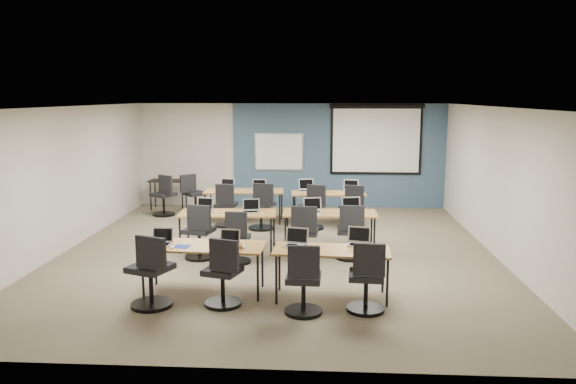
# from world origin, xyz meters

# --- Properties ---
(floor) EXTENTS (8.00, 9.00, 0.02)m
(floor) POSITION_xyz_m (0.00, 0.00, 0.00)
(floor) COLOR #6B6354
(floor) RESTS_ON ground
(ceiling) EXTENTS (8.00, 9.00, 0.02)m
(ceiling) POSITION_xyz_m (0.00, 0.00, 2.70)
(ceiling) COLOR white
(ceiling) RESTS_ON ground
(wall_back) EXTENTS (8.00, 0.04, 2.70)m
(wall_back) POSITION_xyz_m (0.00, 4.50, 1.35)
(wall_back) COLOR beige
(wall_back) RESTS_ON ground
(wall_front) EXTENTS (8.00, 0.04, 2.70)m
(wall_front) POSITION_xyz_m (0.00, -4.50, 1.35)
(wall_front) COLOR beige
(wall_front) RESTS_ON ground
(wall_left) EXTENTS (0.04, 9.00, 2.70)m
(wall_left) POSITION_xyz_m (-4.00, 0.00, 1.35)
(wall_left) COLOR beige
(wall_left) RESTS_ON ground
(wall_right) EXTENTS (0.04, 9.00, 2.70)m
(wall_right) POSITION_xyz_m (4.00, 0.00, 1.35)
(wall_right) COLOR beige
(wall_right) RESTS_ON ground
(blue_accent_panel) EXTENTS (5.50, 0.04, 2.70)m
(blue_accent_panel) POSITION_xyz_m (1.25, 4.47, 1.35)
(blue_accent_panel) COLOR #3D5977
(blue_accent_panel) RESTS_ON wall_back
(whiteboard) EXTENTS (1.28, 0.03, 0.98)m
(whiteboard) POSITION_xyz_m (-0.30, 4.43, 1.45)
(whiteboard) COLOR #A1ACB8
(whiteboard) RESTS_ON wall_back
(projector_screen) EXTENTS (2.40, 0.10, 1.82)m
(projector_screen) POSITION_xyz_m (2.20, 4.41, 1.89)
(projector_screen) COLOR black
(projector_screen) RESTS_ON wall_back
(training_table_front_left) EXTENTS (1.78, 0.74, 0.73)m
(training_table_front_left) POSITION_xyz_m (-0.90, -2.18, 0.68)
(training_table_front_left) COLOR olive
(training_table_front_left) RESTS_ON floor
(training_table_front_right) EXTENTS (1.66, 0.69, 0.73)m
(training_table_front_right) POSITION_xyz_m (0.97, -2.29, 0.68)
(training_table_front_right) COLOR brown
(training_table_front_right) RESTS_ON floor
(training_table_mid_left) EXTENTS (1.81, 0.75, 0.73)m
(training_table_mid_left) POSITION_xyz_m (-0.94, 0.16, 0.69)
(training_table_mid_left) COLOR brown
(training_table_mid_left) RESTS_ON floor
(training_table_mid_right) EXTENTS (1.75, 0.73, 0.73)m
(training_table_mid_right) POSITION_xyz_m (0.98, 0.28, 0.68)
(training_table_mid_right) COLOR #A47135
(training_table_mid_right) RESTS_ON floor
(training_table_back_left) EXTENTS (1.82, 0.76, 0.73)m
(training_table_back_left) POSITION_xyz_m (-0.97, 2.64, 0.69)
(training_table_back_left) COLOR olive
(training_table_back_left) RESTS_ON floor
(training_table_back_right) EXTENTS (1.67, 0.69, 0.73)m
(training_table_back_right) POSITION_xyz_m (0.97, 2.45, 0.68)
(training_table_back_right) COLOR olive
(training_table_back_right) RESTS_ON floor
(laptop_0) EXTENTS (0.31, 0.26, 0.23)m
(laptop_0) POSITION_xyz_m (-1.54, -2.17, 0.79)
(laptop_0) COLOR silver
(laptop_0) RESTS_ON training_table_front_left
(mouse_0) EXTENTS (0.08, 0.10, 0.03)m
(mouse_0) POSITION_xyz_m (-1.33, -2.35, 0.74)
(mouse_0) COLOR white
(mouse_0) RESTS_ON training_table_front_left
(task_chair_0) EXTENTS (0.61, 0.58, 1.05)m
(task_chair_0) POSITION_xyz_m (-1.51, -2.82, 0.44)
(task_chair_0) COLOR black
(task_chair_0) RESTS_ON floor
(laptop_1) EXTENTS (0.30, 0.25, 0.23)m
(laptop_1) POSITION_xyz_m (-0.52, -2.18, 0.79)
(laptop_1) COLOR #A4A4B1
(laptop_1) RESTS_ON training_table_front_left
(mouse_1) EXTENTS (0.08, 0.11, 0.03)m
(mouse_1) POSITION_xyz_m (-0.30, -2.28, 0.74)
(mouse_1) COLOR white
(mouse_1) RESTS_ON training_table_front_left
(task_chair_1) EXTENTS (0.53, 0.52, 1.00)m
(task_chair_1) POSITION_xyz_m (-0.53, -2.72, 0.41)
(task_chair_1) COLOR black
(task_chair_1) RESTS_ON floor
(laptop_2) EXTENTS (0.34, 0.29, 0.26)m
(laptop_2) POSITION_xyz_m (0.47, -2.14, 0.79)
(laptop_2) COLOR #BDBDBD
(laptop_2) RESTS_ON training_table_front_right
(mouse_2) EXTENTS (0.08, 0.11, 0.03)m
(mouse_2) POSITION_xyz_m (0.78, -2.24, 0.74)
(mouse_2) COLOR white
(mouse_2) RESTS_ON training_table_front_right
(task_chair_2) EXTENTS (0.52, 0.52, 1.00)m
(task_chair_2) POSITION_xyz_m (0.59, -2.95, 0.41)
(task_chair_2) COLOR black
(task_chair_2) RESTS_ON floor
(laptop_3) EXTENTS (0.34, 0.29, 0.26)m
(laptop_3) POSITION_xyz_m (1.38, -2.03, 0.79)
(laptop_3) COLOR #AFAFBD
(laptop_3) RESTS_ON training_table_front_right
(mouse_3) EXTENTS (0.07, 0.11, 0.04)m
(mouse_3) POSITION_xyz_m (1.63, -2.34, 0.74)
(mouse_3) COLOR white
(mouse_3) RESTS_ON training_table_front_right
(task_chair_3) EXTENTS (0.52, 0.52, 1.00)m
(task_chair_3) POSITION_xyz_m (1.44, -2.81, 0.41)
(task_chair_3) COLOR black
(task_chair_3) RESTS_ON floor
(laptop_4) EXTENTS (0.32, 0.27, 0.25)m
(laptop_4) POSITION_xyz_m (-1.41, 0.26, 0.79)
(laptop_4) COLOR #BCBBC0
(laptop_4) RESTS_ON training_table_mid_left
(mouse_4) EXTENTS (0.07, 0.10, 0.03)m
(mouse_4) POSITION_xyz_m (-1.16, 0.14, 0.74)
(mouse_4) COLOR white
(mouse_4) RESTS_ON training_table_mid_left
(task_chair_4) EXTENTS (0.54, 0.54, 1.02)m
(task_chair_4) POSITION_xyz_m (-1.35, -0.47, 0.42)
(task_chair_4) COLOR black
(task_chair_4) RESTS_ON floor
(laptop_5) EXTENTS (0.32, 0.27, 0.24)m
(laptop_5) POSITION_xyz_m (-0.51, 0.23, 0.79)
(laptop_5) COLOR silver
(laptop_5) RESTS_ON training_table_mid_left
(mouse_5) EXTENTS (0.09, 0.11, 0.03)m
(mouse_5) POSITION_xyz_m (-0.28, 0.02, 0.74)
(mouse_5) COLOR white
(mouse_5) RESTS_ON training_table_mid_left
(task_chair_5) EXTENTS (0.46, 0.46, 0.95)m
(task_chair_5) POSITION_xyz_m (-0.64, -0.70, 0.39)
(task_chair_5) COLOR black
(task_chair_5) RESTS_ON floor
(laptop_6) EXTENTS (0.35, 0.30, 0.26)m
(laptop_6) POSITION_xyz_m (0.65, 0.31, 0.79)
(laptop_6) COLOR #B0B0B0
(laptop_6) RESTS_ON training_table_mid_right
(mouse_6) EXTENTS (0.07, 0.10, 0.03)m
(mouse_6) POSITION_xyz_m (0.75, 0.02, 0.74)
(mouse_6) COLOR white
(mouse_6) RESTS_ON training_table_mid_right
(task_chair_6) EXTENTS (0.55, 0.55, 1.03)m
(task_chair_6) POSITION_xyz_m (0.52, -0.51, 0.43)
(task_chair_6) COLOR black
(task_chair_6) RESTS_ON floor
(laptop_7) EXTENTS (0.36, 0.31, 0.27)m
(laptop_7) POSITION_xyz_m (1.38, 0.36, 0.80)
(laptop_7) COLOR silver
(laptop_7) RESTS_ON training_table_mid_right
(mouse_7) EXTENTS (0.06, 0.09, 0.03)m
(mouse_7) POSITION_xyz_m (1.58, 0.07, 0.74)
(mouse_7) COLOR white
(mouse_7) RESTS_ON training_table_mid_right
(task_chair_7) EXTENTS (0.54, 0.54, 1.02)m
(task_chair_7) POSITION_xyz_m (1.35, -0.31, 0.42)
(task_chair_7) COLOR black
(task_chair_7) RESTS_ON floor
(laptop_8) EXTENTS (0.33, 0.28, 0.25)m
(laptop_8) POSITION_xyz_m (-1.39, 2.74, 0.79)
(laptop_8) COLOR #A3A3AC
(laptop_8) RESTS_ON training_table_back_left
(mouse_8) EXTENTS (0.07, 0.10, 0.03)m
(mouse_8) POSITION_xyz_m (-1.28, 2.47, 0.74)
(mouse_8) COLOR white
(mouse_8) RESTS_ON training_table_back_left
(task_chair_8) EXTENTS (0.51, 0.51, 0.99)m
(task_chair_8) POSITION_xyz_m (-1.31, 2.06, 0.41)
(task_chair_8) COLOR black
(task_chair_8) RESTS_ON floor
(laptop_9) EXTENTS (0.32, 0.27, 0.24)m
(laptop_9) POSITION_xyz_m (-0.64, 2.72, 0.79)
(laptop_9) COLOR silver
(laptop_9) RESTS_ON training_table_back_left
(mouse_9) EXTENTS (0.07, 0.11, 0.04)m
(mouse_9) POSITION_xyz_m (-0.43, 2.45, 0.74)
(mouse_9) COLOR white
(mouse_9) RESTS_ON training_table_back_left
(task_chair_9) EXTENTS (0.59, 0.57, 1.05)m
(task_chair_9) POSITION_xyz_m (-0.48, 1.84, 0.43)
(task_chair_9) COLOR black
(task_chair_9) RESTS_ON floor
(laptop_10) EXTENTS (0.35, 0.30, 0.27)m
(laptop_10) POSITION_xyz_m (0.46, 2.68, 0.80)
(laptop_10) COLOR silver
(laptop_10) RESTS_ON training_table_back_right
(mouse_10) EXTENTS (0.08, 0.11, 0.03)m
(mouse_10) POSITION_xyz_m (0.69, 2.46, 0.74)
(mouse_10) COLOR white
(mouse_10) RESTS_ON training_table_back_right
(task_chair_10) EXTENTS (0.57, 0.53, 1.01)m
(task_chair_10) POSITION_xyz_m (0.64, 1.94, 0.42)
(task_chair_10) COLOR black
(task_chair_10) RESTS_ON floor
(laptop_11) EXTENTS (0.34, 0.29, 0.26)m
(laptop_11) POSITION_xyz_m (1.50, 2.68, 0.79)
(laptop_11) COLOR #A9A9A9
(laptop_11) RESTS_ON training_table_back_right
(mouse_11) EXTENTS (0.06, 0.09, 0.03)m
(mouse_11) POSITION_xyz_m (1.71, 2.58, 0.74)
(mouse_11) COLOR white
(mouse_11) RESTS_ON training_table_back_right
(task_chair_11) EXTENTS (0.52, 0.51, 0.99)m
(task_chair_11) POSITION_xyz_m (1.48, 2.06, 0.41)
(task_chair_11) COLOR black
(task_chair_11) RESTS_ON floor
(blue_mousepad) EXTENTS (0.27, 0.24, 0.01)m
(blue_mousepad) POSITION_xyz_m (-1.21, -2.28, 0.73)
(blue_mousepad) COLOR navy
(blue_mousepad) RESTS_ON training_table_front_left
(snack_bowl) EXTENTS (0.35, 0.35, 0.06)m
(snack_bowl) POSITION_xyz_m (-0.44, -2.33, 0.76)
(snack_bowl) COLOR brown
(snack_bowl) RESTS_ON training_table_front_left
(snack_plate) EXTENTS (0.19, 0.19, 0.01)m
(snack_plate) POSITION_xyz_m (0.58, -2.34, 0.74)
(snack_plate) COLOR white
(snack_plate) RESTS_ON training_table_front_right
(coffee_cup) EXTENTS (0.08, 0.08, 0.07)m
(coffee_cup) POSITION_xyz_m (0.53, -2.39, 0.77)
(coffee_cup) COLOR white
(coffee_cup) RESTS_ON snack_plate
(utility_table) EXTENTS (0.94, 0.52, 0.75)m
(utility_table) POSITION_xyz_m (-3.14, 4.01, 0.66)
(utility_table) COLOR black
(utility_table) RESTS_ON floor
(spare_chair_a) EXTENTS (0.60, 0.51, 0.99)m
(spare_chair_a) POSITION_xyz_m (-2.35, 3.45, 0.41)
(spare_chair_a) COLOR black
(spare_chair_a) RESTS_ON floor
(spare_chair_b) EXTENTS (0.61, 0.54, 1.02)m
(spare_chair_b) POSITION_xyz_m (-3.01, 3.12, 0.42)
(spare_chair_b) COLOR black
(spare_chair_b) RESTS_ON floor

